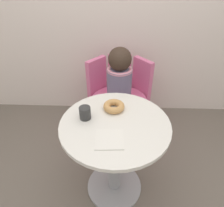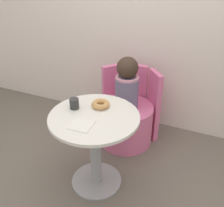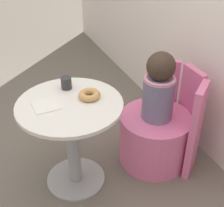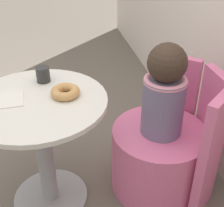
{
  "view_description": "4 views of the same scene",
  "coord_description": "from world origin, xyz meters",
  "px_view_note": "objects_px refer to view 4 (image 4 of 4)",
  "views": [
    {
      "loc": [
        0.02,
        -0.92,
        1.49
      ],
      "look_at": [
        -0.03,
        0.33,
        0.6
      ],
      "focal_mm": 32.0,
      "sensor_mm": 36.0,
      "label": 1
    },
    {
      "loc": [
        0.77,
        -1.44,
        1.74
      ],
      "look_at": [
        0.01,
        0.32,
        0.63
      ],
      "focal_mm": 42.0,
      "sensor_mm": 36.0,
      "label": 2
    },
    {
      "loc": [
        1.63,
        -0.39,
        1.75
      ],
      "look_at": [
        0.02,
        0.3,
        0.62
      ],
      "focal_mm": 50.0,
      "sensor_mm": 36.0,
      "label": 3
    },
    {
      "loc": [
        1.34,
        0.1,
        1.46
      ],
      "look_at": [
        -0.01,
        0.39,
        0.6
      ],
      "focal_mm": 50.0,
      "sensor_mm": 36.0,
      "label": 4
    }
  ],
  "objects_px": {
    "child_figure": "(164,92)",
    "cup": "(43,74)",
    "donut": "(65,92)",
    "tub_chair": "(158,159)",
    "round_table": "(42,134)"
  },
  "relations": [
    {
      "from": "child_figure",
      "to": "cup",
      "type": "height_order",
      "value": "child_figure"
    },
    {
      "from": "child_figure",
      "to": "donut",
      "type": "distance_m",
      "value": 0.51
    },
    {
      "from": "tub_chair",
      "to": "child_figure",
      "type": "distance_m",
      "value": 0.46
    },
    {
      "from": "tub_chair",
      "to": "child_figure",
      "type": "bearing_deg",
      "value": 0.0
    },
    {
      "from": "donut",
      "to": "cup",
      "type": "xyz_separation_m",
      "value": [
        -0.18,
        -0.1,
        0.02
      ]
    },
    {
      "from": "tub_chair",
      "to": "donut",
      "type": "bearing_deg",
      "value": -93.96
    },
    {
      "from": "tub_chair",
      "to": "cup",
      "type": "bearing_deg",
      "value": -109.33
    },
    {
      "from": "child_figure",
      "to": "donut",
      "type": "bearing_deg",
      "value": -93.96
    },
    {
      "from": "donut",
      "to": "cup",
      "type": "bearing_deg",
      "value": -150.21
    },
    {
      "from": "cup",
      "to": "child_figure",
      "type": "bearing_deg",
      "value": 70.67
    },
    {
      "from": "tub_chair",
      "to": "round_table",
      "type": "bearing_deg",
      "value": -91.87
    },
    {
      "from": "round_table",
      "to": "child_figure",
      "type": "bearing_deg",
      "value": 88.13
    },
    {
      "from": "tub_chair",
      "to": "donut",
      "type": "height_order",
      "value": "donut"
    },
    {
      "from": "tub_chair",
      "to": "donut",
      "type": "distance_m",
      "value": 0.71
    },
    {
      "from": "donut",
      "to": "round_table",
      "type": "bearing_deg",
      "value": -84.32
    }
  ]
}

